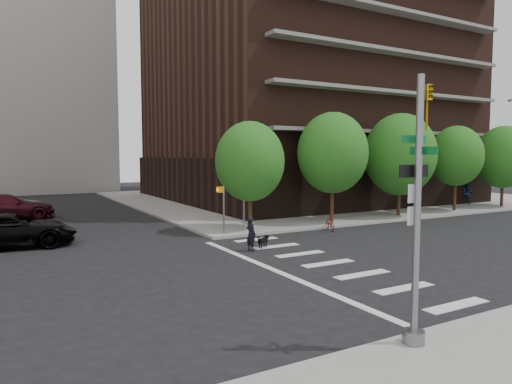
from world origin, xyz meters
name	(u,v)px	position (x,y,z in m)	size (l,w,h in m)	color
ground	(265,273)	(0.00, 0.00, 0.00)	(120.00, 120.00, 0.00)	black
sidewalk_ne	(320,197)	(20.50, 23.50, 0.07)	(39.00, 33.00, 0.15)	gray
crosswalk	(312,266)	(2.21, 0.00, 0.01)	(3.85, 13.00, 0.01)	silver
tree_a	(250,161)	(4.00, 8.50, 4.04)	(4.00, 4.00, 5.90)	#301E11
tree_b	(333,153)	(10.00, 8.50, 4.54)	(4.50, 4.50, 6.65)	#301E11
tree_c	(400,155)	(16.00, 8.50, 4.45)	(5.00, 5.00, 6.80)	#301E11
tree_d	(456,156)	(22.00, 8.50, 4.34)	(4.00, 4.00, 6.20)	#301E11
tree_e	(503,157)	(28.00, 8.50, 4.25)	(4.50, 4.50, 6.35)	#301E11
traffic_signal	(417,232)	(-0.47, -7.49, 2.70)	(0.90, 0.75, 6.00)	slate
pedestrian_signal	(228,202)	(2.32, 7.92, 1.85)	(2.18, 0.67, 2.60)	slate
parked_car_black	(10,231)	(-8.20, 9.93, 0.82)	(5.89, 2.71, 1.64)	black
parked_car_maroon	(7,207)	(-8.20, 20.87, 0.87)	(6.01, 2.44, 1.74)	#3E0F19
parked_car_silver	(7,206)	(-8.20, 22.21, 0.81)	(4.94, 1.72, 1.63)	gray
scooter	(330,223)	(8.28, 6.50, 0.45)	(0.60, 1.71, 0.90)	maroon
dog_walker	(251,234)	(1.41, 3.65, 0.79)	(0.38, 0.58, 1.58)	black
dog	(263,240)	(2.26, 3.98, 0.36)	(0.68, 0.42, 0.58)	black
pedestrian_far	(468,194)	(27.04, 11.00, 1.06)	(0.69, 0.89, 1.82)	navy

